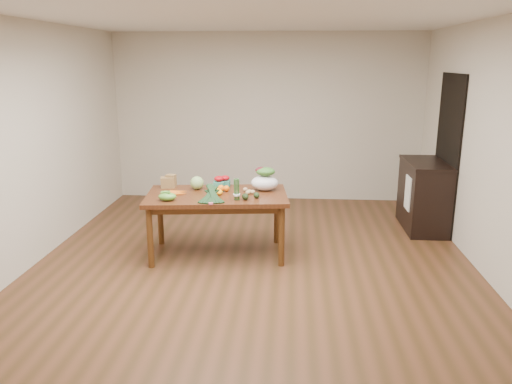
# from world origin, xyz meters

# --- Properties ---
(floor) EXTENTS (6.00, 6.00, 0.00)m
(floor) POSITION_xyz_m (0.00, 0.00, 0.00)
(floor) COLOR brown
(floor) RESTS_ON ground
(ceiling) EXTENTS (5.00, 6.00, 0.02)m
(ceiling) POSITION_xyz_m (0.00, 0.00, 2.70)
(ceiling) COLOR white
(ceiling) RESTS_ON room_walls
(room_walls) EXTENTS (5.02, 6.02, 2.70)m
(room_walls) POSITION_xyz_m (0.00, 0.00, 1.35)
(room_walls) COLOR beige
(room_walls) RESTS_ON floor
(dining_table) EXTENTS (1.71, 1.07, 0.75)m
(dining_table) POSITION_xyz_m (-0.45, 0.43, 0.38)
(dining_table) COLOR #572C14
(dining_table) RESTS_ON floor
(doorway_dark) EXTENTS (0.02, 1.00, 2.10)m
(doorway_dark) POSITION_xyz_m (2.48, 1.60, 1.05)
(doorway_dark) COLOR black
(doorway_dark) RESTS_ON floor
(cabinet) EXTENTS (0.52, 1.02, 0.94)m
(cabinet) POSITION_xyz_m (2.22, 1.59, 0.47)
(cabinet) COLOR black
(cabinet) RESTS_ON floor
(dish_towel) EXTENTS (0.02, 0.28, 0.45)m
(dish_towel) POSITION_xyz_m (1.96, 1.40, 0.55)
(dish_towel) COLOR white
(dish_towel) RESTS_ON cabinet
(paper_bag) EXTENTS (0.24, 0.21, 0.16)m
(paper_bag) POSITION_xyz_m (-1.10, 0.69, 0.83)
(paper_bag) COLOR brown
(paper_bag) RESTS_ON dining_table
(cabbage) EXTENTS (0.16, 0.16, 0.16)m
(cabbage) POSITION_xyz_m (-0.72, 0.62, 0.83)
(cabbage) COLOR #89B96B
(cabbage) RESTS_ON dining_table
(strawberry_basket_a) EXTENTS (0.14, 0.14, 0.11)m
(strawberry_basket_a) POSITION_xyz_m (-0.47, 0.72, 0.81)
(strawberry_basket_a) COLOR #B80C19
(strawberry_basket_a) RESTS_ON dining_table
(strawberry_basket_b) EXTENTS (0.13, 0.13, 0.11)m
(strawberry_basket_b) POSITION_xyz_m (-0.41, 0.80, 0.80)
(strawberry_basket_b) COLOR red
(strawberry_basket_b) RESTS_ON dining_table
(orange_a) EXTENTS (0.07, 0.07, 0.07)m
(orange_a) POSITION_xyz_m (-0.54, 0.56, 0.79)
(orange_a) COLOR orange
(orange_a) RESTS_ON dining_table
(orange_b) EXTENTS (0.08, 0.08, 0.08)m
(orange_b) POSITION_xyz_m (-0.42, 0.55, 0.79)
(orange_b) COLOR orange
(orange_b) RESTS_ON dining_table
(orange_c) EXTENTS (0.07, 0.07, 0.07)m
(orange_c) POSITION_xyz_m (-0.36, 0.55, 0.79)
(orange_c) COLOR #EA5A0E
(orange_c) RESTS_ON dining_table
(mandarin_cluster) EXTENTS (0.20, 0.20, 0.08)m
(mandarin_cluster) POSITION_xyz_m (-0.44, 0.43, 0.79)
(mandarin_cluster) COLOR #F9A80F
(mandarin_cluster) RESTS_ON dining_table
(carrots) EXTENTS (0.24, 0.21, 0.03)m
(carrots) POSITION_xyz_m (-0.91, 0.41, 0.76)
(carrots) COLOR orange
(carrots) RESTS_ON dining_table
(snap_pea_bag) EXTENTS (0.20, 0.15, 0.09)m
(snap_pea_bag) POSITION_xyz_m (-0.96, 0.11, 0.80)
(snap_pea_bag) COLOR #5C9A34
(snap_pea_bag) RESTS_ON dining_table
(kale_bunch) EXTENTS (0.36, 0.43, 0.16)m
(kale_bunch) POSITION_xyz_m (-0.46, 0.09, 0.83)
(kale_bunch) COLOR black
(kale_bunch) RESTS_ON dining_table
(asparagus_bundle) EXTENTS (0.09, 0.12, 0.26)m
(asparagus_bundle) POSITION_xyz_m (-0.19, 0.18, 0.88)
(asparagus_bundle) COLOR #407535
(asparagus_bundle) RESTS_ON dining_table
(potato_a) EXTENTS (0.05, 0.04, 0.04)m
(potato_a) POSITION_xyz_m (-0.21, 0.43, 0.77)
(potato_a) COLOR tan
(potato_a) RESTS_ON dining_table
(potato_b) EXTENTS (0.06, 0.05, 0.05)m
(potato_b) POSITION_xyz_m (-0.09, 0.43, 0.77)
(potato_b) COLOR tan
(potato_b) RESTS_ON dining_table
(potato_c) EXTENTS (0.05, 0.05, 0.04)m
(potato_c) POSITION_xyz_m (-0.08, 0.50, 0.77)
(potato_c) COLOR tan
(potato_c) RESTS_ON dining_table
(potato_d) EXTENTS (0.06, 0.05, 0.05)m
(potato_d) POSITION_xyz_m (-0.13, 0.56, 0.77)
(potato_d) COLOR tan
(potato_d) RESTS_ON dining_table
(potato_e) EXTENTS (0.06, 0.05, 0.05)m
(potato_e) POSITION_xyz_m (-0.04, 0.46, 0.77)
(potato_e) COLOR tan
(potato_e) RESTS_ON dining_table
(avocado_a) EXTENTS (0.10, 0.13, 0.07)m
(avocado_a) POSITION_xyz_m (-0.10, 0.20, 0.79)
(avocado_a) COLOR black
(avocado_a) RESTS_ON dining_table
(avocado_b) EXTENTS (0.09, 0.11, 0.07)m
(avocado_b) POSITION_xyz_m (0.02, 0.29, 0.78)
(avocado_b) COLOR black
(avocado_b) RESTS_ON dining_table
(salad_bag) EXTENTS (0.35, 0.28, 0.25)m
(salad_bag) POSITION_xyz_m (0.09, 0.64, 0.88)
(salad_bag) COLOR white
(salad_bag) RESTS_ON dining_table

